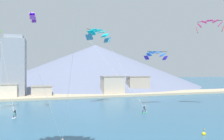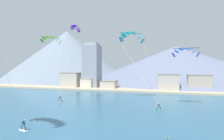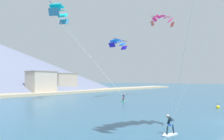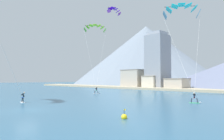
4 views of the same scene
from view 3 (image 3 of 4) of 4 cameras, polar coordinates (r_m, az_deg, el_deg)
kitesurfer_near_trail at (r=43.96m, az=3.07°, el=-7.66°), size 1.76×1.05×1.65m
kitesurfer_mid_center at (r=18.47m, az=14.48°, el=-14.79°), size 1.78×0.73×1.68m
parafoil_kite_near_trail at (r=47.71m, az=-13.60°, el=14.54°), size 11.24×13.60×18.22m
parafoil_kite_distant_high_outer at (r=52.57m, az=1.63°, el=7.09°), size 6.27×2.07×2.11m
parafoil_kite_distant_low_drift at (r=59.85m, az=13.03°, el=12.73°), size 5.76×4.98×2.78m
race_marker_buoy at (r=37.90m, az=25.94°, el=-8.71°), size 0.56×0.56×1.02m
shore_building_harbour_front at (r=69.79m, az=-18.00°, el=-3.13°), size 8.06×5.67×6.98m
shore_building_old_town at (r=79.41m, az=-12.29°, el=-3.21°), size 8.85×4.45×6.66m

